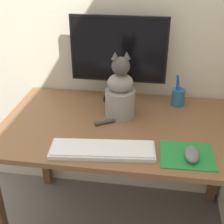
% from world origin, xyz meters
% --- Properties ---
extents(wall_back, '(7.00, 0.04, 2.50)m').
position_xyz_m(wall_back, '(0.00, 0.39, 1.25)').
color(wall_back, beige).
rests_on(wall_back, ground_plane).
extents(desk, '(1.21, 0.72, 0.72)m').
position_xyz_m(desk, '(0.00, 0.00, 0.62)').
color(desk, brown).
rests_on(desk, ground_plane).
extents(monitor, '(0.52, 0.17, 0.47)m').
position_xyz_m(monitor, '(-0.06, 0.26, 0.99)').
color(monitor, black).
rests_on(monitor, desk).
extents(keyboard, '(0.46, 0.19, 0.02)m').
position_xyz_m(keyboard, '(-0.06, -0.24, 0.73)').
color(keyboard, silver).
rests_on(keyboard, desk).
extents(mousepad_right, '(0.23, 0.21, 0.00)m').
position_xyz_m(mousepad_right, '(0.30, -0.22, 0.72)').
color(mousepad_right, '#238438').
rests_on(mousepad_right, desk).
extents(computer_mouse_right, '(0.06, 0.11, 0.04)m').
position_xyz_m(computer_mouse_right, '(0.32, -0.24, 0.75)').
color(computer_mouse_right, slate).
rests_on(computer_mouse_right, mousepad_right).
extents(cat, '(0.20, 0.22, 0.35)m').
position_xyz_m(cat, '(-0.02, 0.08, 0.85)').
color(cat, gray).
rests_on(cat, desk).
extents(pen_cup, '(0.07, 0.07, 0.18)m').
position_xyz_m(pen_cup, '(0.28, 0.25, 0.77)').
color(pen_cup, '#286089').
rests_on(pen_cup, desk).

